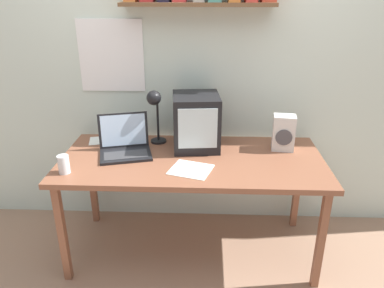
{
  "coord_description": "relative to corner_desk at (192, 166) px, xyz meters",
  "views": [
    {
      "loc": [
        0.09,
        -2.23,
        1.78
      ],
      "look_at": [
        0.0,
        0.0,
        0.83
      ],
      "focal_mm": 35.0,
      "sensor_mm": 36.0,
      "label": 1
    }
  ],
  "objects": [
    {
      "name": "crt_monitor",
      "position": [
        0.02,
        0.19,
        0.24
      ],
      "size": [
        0.34,
        0.35,
        0.37
      ],
      "rotation": [
        0.0,
        0.0,
        0.1
      ],
      "color": "black",
      "rests_on": "corner_desk"
    },
    {
      "name": "space_heater",
      "position": [
        0.62,
        0.17,
        0.18
      ],
      "size": [
        0.16,
        0.13,
        0.24
      ],
      "rotation": [
        0.0,
        0.0,
        -0.13
      ],
      "color": "silver",
      "rests_on": "corner_desk"
    },
    {
      "name": "desk_lamp",
      "position": [
        -0.26,
        0.22,
        0.34
      ],
      "size": [
        0.12,
        0.16,
        0.4
      ],
      "rotation": [
        0.0,
        0.0,
        -0.22
      ],
      "color": "black",
      "rests_on": "corner_desk"
    },
    {
      "name": "ground_plane",
      "position": [
        0.0,
        0.0,
        -0.68
      ],
      "size": [
        12.0,
        12.0,
        0.0
      ],
      "primitive_type": "plane",
      "color": "#9E7960"
    },
    {
      "name": "printed_handout",
      "position": [
        -0.0,
        -0.17,
        0.06
      ],
      "size": [
        0.3,
        0.28,
        0.0
      ],
      "rotation": [
        0.0,
        0.0,
        -0.31
      ],
      "color": "white",
      "rests_on": "corner_desk"
    },
    {
      "name": "juice_glass",
      "position": [
        -0.76,
        -0.24,
        0.11
      ],
      "size": [
        0.07,
        0.07,
        0.11
      ],
      "color": "white",
      "rests_on": "corner_desk"
    },
    {
      "name": "loose_paper_near_monitor",
      "position": [
        -0.64,
        0.28,
        0.06
      ],
      "size": [
        0.27,
        0.2,
        0.0
      ],
      "rotation": [
        0.0,
        0.0,
        0.21
      ],
      "color": "white",
      "rests_on": "corner_desk"
    },
    {
      "name": "corner_desk",
      "position": [
        0.0,
        0.0,
        0.0
      ],
      "size": [
        1.72,
        0.79,
        0.73
      ],
      "color": "brown",
      "rests_on": "ground_plane"
    },
    {
      "name": "back_wall",
      "position": [
        -0.0,
        0.48,
        0.64
      ],
      "size": [
        5.6,
        0.24,
        2.6
      ],
      "color": "silver",
      "rests_on": "ground_plane"
    },
    {
      "name": "laptop",
      "position": [
        -0.46,
        0.07,
        0.12
      ],
      "size": [
        0.39,
        0.35,
        0.25
      ],
      "rotation": [
        0.0,
        0.0,
        0.26
      ],
      "color": "black",
      "rests_on": "corner_desk"
    }
  ]
}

